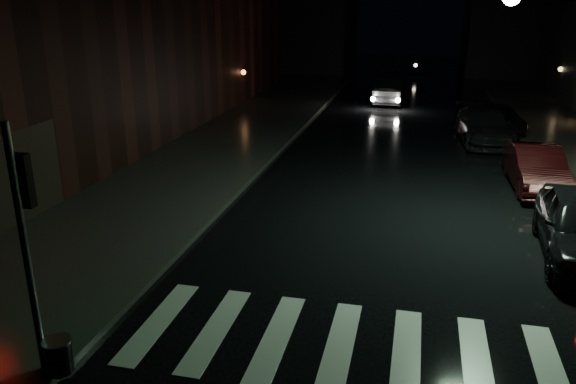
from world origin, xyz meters
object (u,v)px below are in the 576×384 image
Objects in this scene: oncoming_car at (390,91)px; parked_car_d at (498,119)px; parked_car_c at (483,126)px; parked_car_b at (536,168)px.

parked_car_d is at bearing 130.70° from oncoming_car.
parked_car_c is 2.49m from parked_car_d.
oncoming_car reaches higher than parked_car_c.
parked_car_b reaches higher than parked_car_d.
parked_car_d is 0.98× the size of oncoming_car.
oncoming_car is at bearing 108.40° from parked_car_b.
parked_car_c is 10.45m from oncoming_car.
oncoming_car reaches higher than parked_car_d.
parked_car_c is 1.08× the size of oncoming_car.
parked_car_b is 0.93× the size of oncoming_car.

